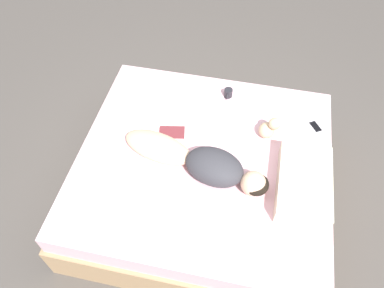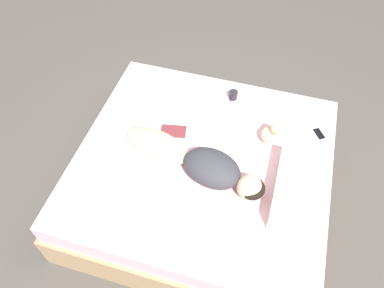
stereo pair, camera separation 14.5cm
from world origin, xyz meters
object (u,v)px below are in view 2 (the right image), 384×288
(person, at_px, (199,163))
(cell_phone, at_px, (319,134))
(coffee_mug, at_px, (233,95))
(open_magazine, at_px, (175,122))

(person, height_order, cell_phone, person)
(coffee_mug, bearing_deg, person, -5.71)
(open_magazine, xyz_separation_m, coffee_mug, (-0.44, 0.43, 0.04))
(open_magazine, bearing_deg, coffee_mug, 125.16)
(coffee_mug, relative_size, cell_phone, 0.70)
(person, xyz_separation_m, open_magazine, (-0.43, -0.34, -0.09))
(person, height_order, coffee_mug, person)
(person, xyz_separation_m, cell_phone, (-0.65, 0.90, -0.09))
(coffee_mug, xyz_separation_m, cell_phone, (0.22, 0.81, -0.04))
(open_magazine, relative_size, cell_phone, 3.02)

